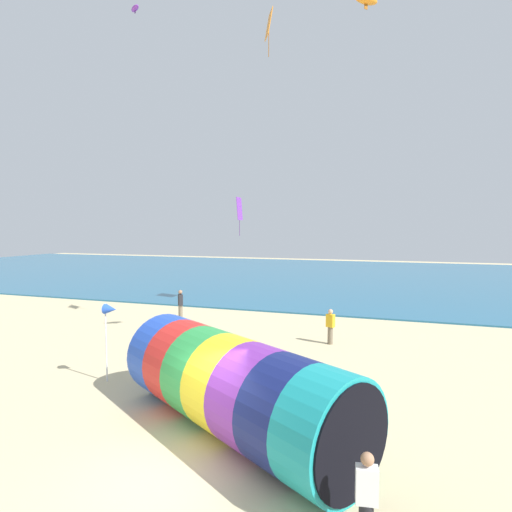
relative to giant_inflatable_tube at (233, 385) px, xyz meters
The scene contains 11 objects.
ground_plane 2.38m from the giant_inflatable_tube, 107.84° to the right, with size 120.00×120.00×0.00m, color #CCBA8C.
sea 34.47m from the giant_inflatable_tube, 91.04° to the left, with size 120.00×40.00×0.10m, color #236084.
giant_inflatable_tube is the anchor object (origin of this frame).
kite_handler 4.51m from the giant_inflatable_tube, 40.12° to the right, with size 0.39×0.27×1.67m.
kite_orange_parafoil 13.64m from the giant_inflatable_tube, 63.38° to the left, with size 0.96×0.91×0.50m.
kite_purple_parafoil 20.98m from the giant_inflatable_tube, 133.30° to the left, with size 0.81×0.70×0.42m.
kite_purple_diamond 17.71m from the giant_inflatable_tube, 109.40° to the left, with size 0.18×1.05×2.57m.
kite_orange_diamond 15.60m from the giant_inflatable_tube, 99.80° to the left, with size 0.58×0.83×1.99m.
bystander_near_water 8.84m from the giant_inflatable_tube, 80.84° to the left, with size 0.42×0.35×1.61m.
bystander_mid_beach 13.26m from the giant_inflatable_tube, 124.16° to the left, with size 0.40×0.42×1.73m.
beach_flag 5.66m from the giant_inflatable_tube, 159.94° to the left, with size 0.47×0.36×2.72m.
Camera 1 is at (4.22, -7.43, 5.31)m, focal length 28.00 mm.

